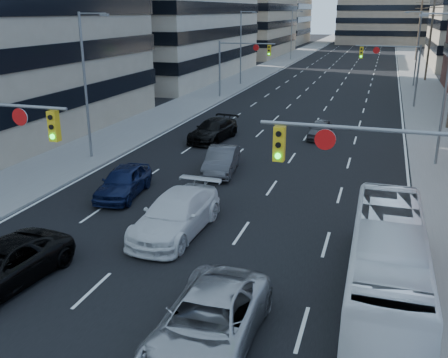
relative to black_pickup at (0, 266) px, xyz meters
name	(u,v)px	position (x,y,z in m)	size (l,w,h in m)	color
road_surface	(359,47)	(4.95, 124.63, -0.73)	(18.00, 300.00, 0.02)	black
sidewalk_left	(314,46)	(-6.55, 124.63, -0.67)	(5.00, 300.00, 0.15)	slate
sidewalk_right	(406,48)	(16.45, 124.63, -0.67)	(5.00, 300.00, 0.15)	slate
office_left_far	(238,15)	(-19.05, 94.63, 7.26)	(20.00, 30.00, 16.00)	gray
bg_block_left	(263,7)	(-23.05, 134.63, 9.26)	(24.00, 24.00, 20.00)	#ADA089
signal_near_right	(389,179)	(12.41, 2.63, 3.58)	(6.59, 0.33, 6.00)	slate
signal_far_left	(240,58)	(-2.73, 39.63, 3.56)	(6.09, 0.33, 6.00)	slate
signal_far_right	(393,62)	(12.63, 39.63, 3.56)	(6.09, 0.33, 6.00)	slate
utility_pole_midblock	(430,37)	(17.15, 60.63, 5.04)	(2.20, 0.28, 11.00)	#4C3D2D
utility_pole_distant	(419,29)	(17.15, 90.63, 5.04)	(2.20, 0.28, 11.00)	#4C3D2D
streetlight_left_near	(87,80)	(-5.39, 14.63, 4.31)	(2.03, 0.22, 9.00)	slate
streetlight_left_mid	(242,44)	(-5.39, 49.63, 4.31)	(2.03, 0.22, 9.00)	slate
streetlight_left_far	(292,33)	(-5.39, 84.63, 4.31)	(2.03, 0.22, 9.00)	slate
streetlight_right_near	(444,83)	(15.29, 19.63, 4.31)	(2.03, 0.22, 9.00)	slate
streetlight_right_far	(417,45)	(15.29, 54.63, 4.31)	(2.03, 0.22, 9.00)	slate
black_pickup	(0,266)	(0.00, 0.00, 0.00)	(2.46, 5.34, 1.48)	black
white_van	(176,214)	(4.07, 5.86, 0.11)	(2.38, 5.85, 1.70)	silver
silver_suv	(208,323)	(7.94, -0.97, 0.05)	(2.64, 5.72, 1.59)	#9C9DA0
transit_bus	(387,263)	(12.64, 3.09, 0.61)	(2.27, 9.71, 2.70)	white
sedan_blue	(123,182)	(-0.25, 9.20, 0.03)	(1.83, 4.54, 1.55)	#0D1535
sedan_grey_center	(222,161)	(3.35, 14.37, 0.01)	(1.58, 4.55, 1.50)	#39393C
sedan_black_far	(213,130)	(0.38, 21.56, 0.03)	(2.15, 5.29, 1.53)	black
sedan_grey_right	(320,129)	(7.76, 24.60, -0.07)	(1.58, 3.93, 1.34)	#3A3A3D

